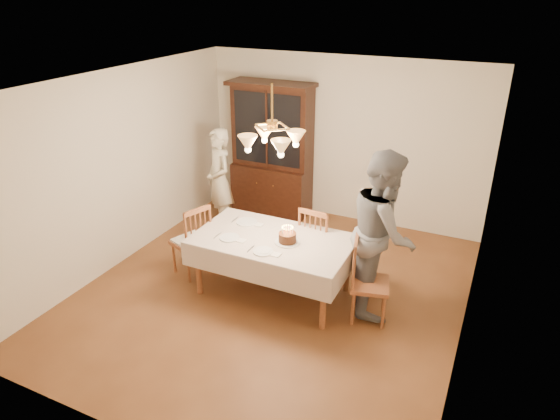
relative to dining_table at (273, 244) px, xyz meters
The scene contains 14 objects.
ground 0.68m from the dining_table, ahead, with size 5.00×5.00×0.00m, color brown.
room_shell 0.90m from the dining_table, ahead, with size 5.00×5.00×5.00m.
dining_table is the anchor object (origin of this frame).
china_hutch 2.54m from the dining_table, 116.36° to the left, with size 1.38×0.54×2.16m.
chair_far_side 0.76m from the dining_table, 60.68° to the left, with size 0.48×0.46×1.00m.
chair_left_end 1.19m from the dining_table, behind, with size 0.55×0.56×1.00m.
chair_right_end 1.24m from the dining_table, ahead, with size 0.51×0.52×1.00m.
elderly_woman 1.97m from the dining_table, 140.48° to the left, with size 0.59×0.39×1.62m, color beige.
adult_in_grey 1.32m from the dining_table, 13.77° to the left, with size 0.94×0.74×1.94m, color slate.
birthday_cake 0.24m from the dining_table, ahead, with size 0.30×0.30×0.21m.
place_setting_near_left 0.52m from the dining_table, 154.22° to the right, with size 0.39×0.24×0.02m.
place_setting_near_right 0.36m from the dining_table, 80.21° to the right, with size 0.38×0.24×0.02m.
place_setting_far_left 0.55m from the dining_table, 153.18° to the left, with size 0.41×0.27×0.02m.
chandelier 1.29m from the dining_table, 155.46° to the right, with size 0.62×0.62×0.73m.
Camera 1 is at (2.34, -4.76, 3.57)m, focal length 32.00 mm.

